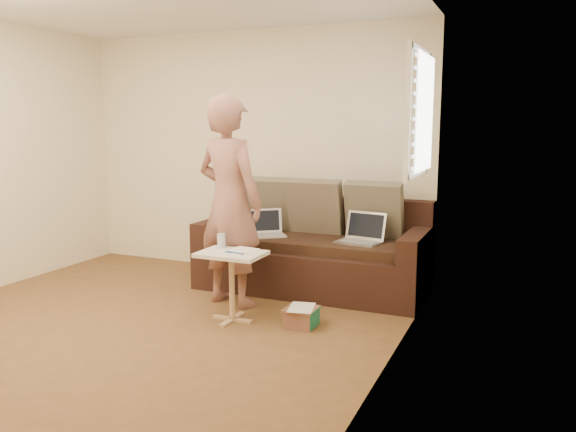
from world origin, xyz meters
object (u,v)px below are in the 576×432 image
object	(u,v)px
sofa	(312,247)
side_table	(232,287)
person	(229,202)
laptop_silver	(358,243)
drinking_glass	(221,241)
striped_box	(301,317)
laptop_white	(266,236)

from	to	relation	value
sofa	side_table	bearing A→B (deg)	-104.23
person	laptop_silver	bearing A→B (deg)	-134.80
drinking_glass	striped_box	size ratio (longest dim) A/B	0.48
laptop_white	striped_box	distance (m)	1.24
sofa	person	xyz separation A→B (m)	(-0.51, -0.73, 0.51)
side_table	striped_box	world-z (taller)	side_table
laptop_white	side_table	xyz separation A→B (m)	(0.16, -1.00, -0.23)
sofa	laptop_silver	world-z (taller)	sofa
laptop_silver	drinking_glass	world-z (taller)	drinking_glass
person	striped_box	xyz separation A→B (m)	(0.81, -0.29, -0.86)
side_table	striped_box	size ratio (longest dim) A/B	2.33
laptop_silver	person	size ratio (longest dim) A/B	0.21
sofa	drinking_glass	bearing A→B (deg)	-113.64
laptop_silver	striped_box	size ratio (longest dim) A/B	1.59
sofa	laptop_white	size ratio (longest dim) A/B	6.13
sofa	laptop_white	xyz separation A→B (m)	(-0.44, -0.13, 0.10)
laptop_silver	striped_box	distance (m)	1.05
laptop_white	laptop_silver	bearing A→B (deg)	-35.92
laptop_silver	laptop_white	size ratio (longest dim) A/B	1.10
sofa	drinking_glass	xyz separation A→B (m)	(-0.44, -1.01, 0.22)
striped_box	sofa	bearing A→B (deg)	106.02
sofa	striped_box	world-z (taller)	sofa
laptop_white	drinking_glass	distance (m)	0.89
laptop_white	drinking_glass	bearing A→B (deg)	-128.19
sofa	laptop_white	distance (m)	0.47
drinking_glass	striped_box	distance (m)	0.92
sofa	side_table	world-z (taller)	sofa
sofa	striped_box	size ratio (longest dim) A/B	8.83
sofa	laptop_white	bearing A→B (deg)	-164.12
laptop_silver	side_table	world-z (taller)	laptop_silver
sofa	striped_box	bearing A→B (deg)	-73.98
side_table	striped_box	xyz separation A→B (m)	(0.58, 0.10, -0.21)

